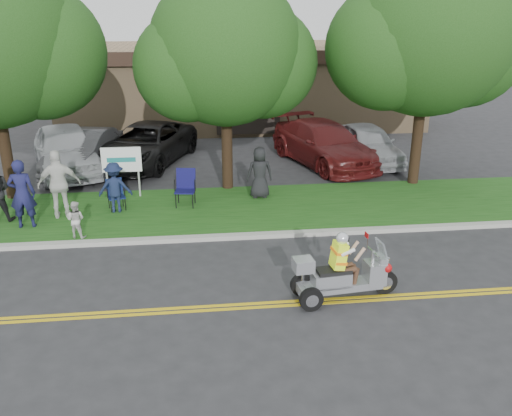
{
  "coord_description": "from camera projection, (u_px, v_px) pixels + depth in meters",
  "views": [
    {
      "loc": [
        -0.56,
        -10.4,
        5.94
      ],
      "look_at": [
        0.87,
        2.0,
        1.26
      ],
      "focal_mm": 38.0,
      "sensor_mm": 36.0,
      "label": 1
    }
  ],
  "objects": [
    {
      "name": "trike_scooter",
      "position": [
        341.0,
        276.0,
        11.51
      ],
      "size": [
        2.37,
        0.83,
        1.55
      ],
      "rotation": [
        0.0,
        0.0,
        0.11
      ],
      "color": "black",
      "rests_on": "ground"
    },
    {
      "name": "lawn_chair_a",
      "position": [
        186.0,
        185.0,
        16.71
      ],
      "size": [
        0.68,
        0.7,
        1.13
      ],
      "rotation": [
        0.0,
        0.0,
        -0.14
      ],
      "color": "black",
      "rests_on": "grass_verge"
    },
    {
      "name": "centerline_near",
      "position": [
        229.0,
        309.0,
        11.27
      ],
      "size": [
        60.0,
        0.1,
        0.01
      ],
      "primitive_type": "cube",
      "color": "gold",
      "rests_on": "ground"
    },
    {
      "name": "parked_car_mid",
      "position": [
        146.0,
        144.0,
        21.39
      ],
      "size": [
        4.38,
        6.2,
        1.57
      ],
      "primitive_type": "imported",
      "rotation": [
        0.0,
        0.0,
        -0.35
      ],
      "color": "black",
      "rests_on": "ground"
    },
    {
      "name": "lawn_chair_b",
      "position": [
        115.0,
        192.0,
        16.41
      ],
      "size": [
        0.62,
        0.63,
        0.93
      ],
      "rotation": [
        0.0,
        0.0,
        0.31
      ],
      "color": "black",
      "rests_on": "grass_verge"
    },
    {
      "name": "business_sign",
      "position": [
        122.0,
        162.0,
        17.2
      ],
      "size": [
        1.25,
        0.06,
        1.75
      ],
      "color": "silver",
      "rests_on": "ground"
    },
    {
      "name": "ground",
      "position": [
        227.0,
        295.0,
        11.82
      ],
      "size": [
        120.0,
        120.0,
        0.0
      ],
      "primitive_type": "plane",
      "color": "#28282B",
      "rests_on": "ground"
    },
    {
      "name": "spectator_chair_b",
      "position": [
        260.0,
        172.0,
        17.28
      ],
      "size": [
        0.81,
        0.53,
        1.66
      ],
      "primitive_type": "imported",
      "rotation": [
        0.0,
        0.0,
        3.14
      ],
      "color": "black",
      "rests_on": "grass_verge"
    },
    {
      "name": "spectator_adult_right",
      "position": [
        59.0,
        184.0,
        15.58
      ],
      "size": [
        1.25,
        0.72,
        2.01
      ],
      "primitive_type": "imported",
      "rotation": [
        0.0,
        0.0,
        3.35
      ],
      "color": "silver",
      "rests_on": "grass_verge"
    },
    {
      "name": "parked_car_left",
      "position": [
        84.0,
        152.0,
        20.4
      ],
      "size": [
        2.5,
        4.91,
        1.54
      ],
      "primitive_type": "imported",
      "rotation": [
        0.0,
        0.0,
        -0.19
      ],
      "color": "#2F2F31",
      "rests_on": "ground"
    },
    {
      "name": "parked_car_far_left",
      "position": [
        66.0,
        149.0,
        20.24
      ],
      "size": [
        3.67,
        5.65,
        1.79
      ],
      "primitive_type": "imported",
      "rotation": [
        0.0,
        0.0,
        0.32
      ],
      "color": "#B2B4BA",
      "rests_on": "ground"
    },
    {
      "name": "centerline_far",
      "position": [
        228.0,
        305.0,
        11.42
      ],
      "size": [
        60.0,
        0.1,
        0.01
      ],
      "primitive_type": "cube",
      "color": "gold",
      "rests_on": "ground"
    },
    {
      "name": "tree_right",
      "position": [
        430.0,
        36.0,
        17.35
      ],
      "size": [
        6.86,
        5.6,
        8.07
      ],
      "color": "#332114",
      "rests_on": "ground"
    },
    {
      "name": "curb",
      "position": [
        219.0,
        237.0,
        14.63
      ],
      "size": [
        60.0,
        0.25,
        0.12
      ],
      "primitive_type": "cube",
      "color": "#A8A89E",
      "rests_on": "ground"
    },
    {
      "name": "child_right",
      "position": [
        76.0,
        219.0,
        14.36
      ],
      "size": [
        0.58,
        0.5,
        1.01
      ],
      "primitive_type": "imported",
      "rotation": [
        0.0,
        0.0,
        2.87
      ],
      "color": "beige",
      "rests_on": "grass_verge"
    },
    {
      "name": "commercial_building",
      "position": [
        241.0,
        84.0,
        28.98
      ],
      "size": [
        18.0,
        8.2,
        4.0
      ],
      "color": "#9E7F5B",
      "rests_on": "ground"
    },
    {
      "name": "grass_verge",
      "position": [
        216.0,
        210.0,
        16.63
      ],
      "size": [
        60.0,
        4.0,
        0.1
      ],
      "primitive_type": "cube",
      "color": "#174813",
      "rests_on": "ground"
    },
    {
      "name": "spectator_adult_left",
      "position": [
        22.0,
        194.0,
        14.89
      ],
      "size": [
        0.75,
        0.52,
        1.95
      ],
      "primitive_type": "imported",
      "rotation": [
        0.0,
        0.0,
        3.22
      ],
      "color": "#191A47",
      "rests_on": "grass_verge"
    },
    {
      "name": "parked_car_far_right",
      "position": [
        367.0,
        143.0,
        21.64
      ],
      "size": [
        2.11,
        4.6,
        1.53
      ],
      "primitive_type": "imported",
      "rotation": [
        0.0,
        0.0,
        0.07
      ],
      "color": "#A1A2A7",
      "rests_on": "ground"
    },
    {
      "name": "spectator_chair_a",
      "position": [
        115.0,
        187.0,
        16.09
      ],
      "size": [
        0.99,
        0.58,
        1.52
      ],
      "primitive_type": "imported",
      "rotation": [
        0.0,
        0.0,
        3.16
      ],
      "color": "#172140",
      "rests_on": "grass_verge"
    },
    {
      "name": "parked_car_right",
      "position": [
        324.0,
        144.0,
        21.35
      ],
      "size": [
        3.97,
        6.13,
        1.65
      ],
      "primitive_type": "imported",
      "rotation": [
        0.0,
        0.0,
        0.32
      ],
      "color": "#531313",
      "rests_on": "ground"
    },
    {
      "name": "tree_mid",
      "position": [
        227.0,
        56.0,
        17.05
      ],
      "size": [
        5.88,
        4.8,
        7.05
      ],
      "color": "#332114",
      "rests_on": "ground"
    }
  ]
}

